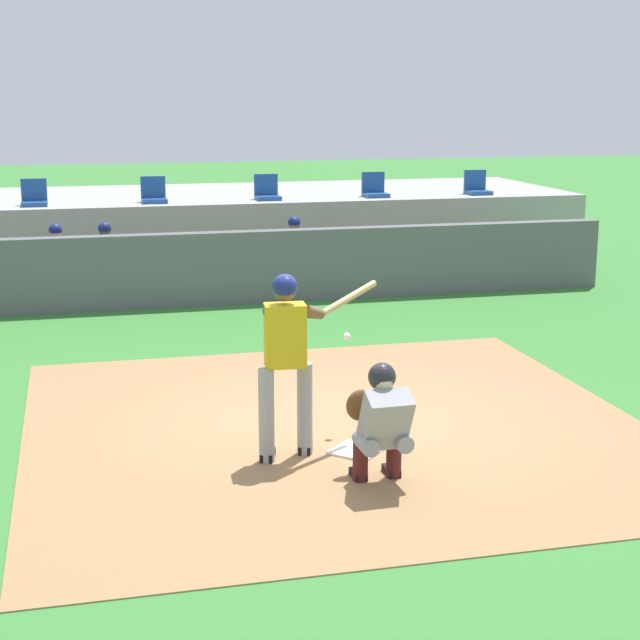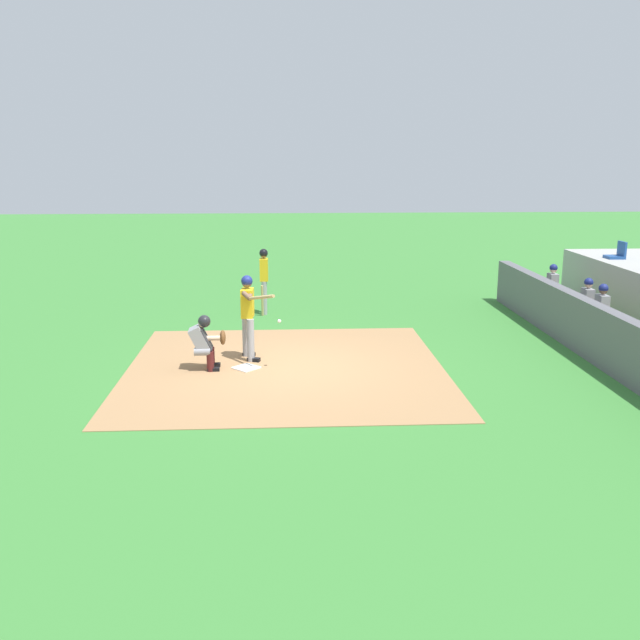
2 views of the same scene
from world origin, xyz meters
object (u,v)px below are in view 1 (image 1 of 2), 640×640
Objects in this scene: home_plate at (357,451)px; dugout_player_3 at (296,253)px; dugout_player_2 at (106,260)px; stadium_seat_3 at (267,192)px; batter_at_plate at (288,354)px; stadium_seat_4 at (375,190)px; catcher_crouched at (380,419)px; dugout_player_1 at (57,262)px; stadium_seat_5 at (477,187)px; stadium_seat_1 at (34,198)px; stadium_seat_2 at (154,195)px.

dugout_player_3 is at bearing 81.65° from home_plate.
stadium_seat_3 is (3.16, 2.03, 0.86)m from dugout_player_2.
home_plate is at bearing -2.79° from batter_at_plate.
catcher_crouched is at bearing -106.55° from stadium_seat_4.
dugout_player_1 is at bearing -152.80° from stadium_seat_3.
stadium_seat_5 reaches higher than catcher_crouched.
stadium_seat_4 is at bearing 73.45° from catcher_crouched.
home_plate is 0.92× the size of stadium_seat_1.
dugout_player_3 is at bearing -86.83° from stadium_seat_3.
stadium_seat_1 is at bearing 106.42° from catcher_crouched.
dugout_player_1 is 2.71× the size of stadium_seat_5.
stadium_seat_5 is at bearing 0.00° from stadium_seat_1.
batter_at_plate is at bearing -111.13° from stadium_seat_4.
batter_at_plate is 3.76× the size of stadium_seat_2.
stadium_seat_1 is (-2.58, 10.15, 0.50)m from batter_at_plate.
dugout_player_2 is at bearing 102.97° from catcher_crouched.
stadium_seat_3 is 4.33m from stadium_seat_5.
home_plate is 10.35m from stadium_seat_3.
stadium_seat_1 reaches higher than batter_at_plate.
dugout_player_2 is at bearing -147.19° from stadium_seat_3.
stadium_seat_2 and stadium_seat_4 have the same top height.
stadium_seat_3 reaches higher than home_plate.
dugout_player_3 is 4.76m from stadium_seat_5.
stadium_seat_2 reaches higher than home_plate.
home_plate is at bearing -83.92° from stadium_seat_2.
stadium_seat_4 is at bearing 0.00° from stadium_seat_1.
stadium_seat_1 reaches higher than home_plate.
stadium_seat_3 is (-0.11, 2.03, 0.86)m from dugout_player_3.
home_plate is 0.24× the size of catcher_crouched.
stadium_seat_2 is (-1.07, 10.98, 0.93)m from catcher_crouched.
home_plate is 0.34× the size of dugout_player_1.
dugout_player_3 is (4.07, 0.00, 0.00)m from dugout_player_1.
dugout_player_3 is (1.21, 8.94, 0.06)m from catcher_crouched.
stadium_seat_3 is at bearing 0.00° from stadium_seat_1.
batter_at_plate is at bearing -87.68° from stadium_seat_2.
dugout_player_2 is at bearing 99.80° from batter_at_plate.
dugout_player_2 is (-1.40, 8.11, -0.36)m from batter_at_plate.
stadium_seat_4 is 1.00× the size of stadium_seat_5.
stadium_seat_1 reaches higher than dugout_player_2.
dugout_player_3 is 2.71× the size of stadium_seat_4.
stadium_seat_2 is (-1.08, 10.18, 1.51)m from home_plate.
home_plate is 0.34× the size of dugout_player_2.
dugout_player_2 is 2.71× the size of stadium_seat_3.
stadium_seat_3 reaches higher than catcher_crouched.
stadium_seat_5 is at bearing 59.03° from batter_at_plate.
catcher_crouched is 3.87× the size of stadium_seat_4.
stadium_seat_1 is (-1.18, 2.03, 0.86)m from dugout_player_2.
stadium_seat_2 is (-0.41, 10.15, 0.50)m from batter_at_plate.
batter_at_plate is 1.14m from catcher_crouched.
dugout_player_3 is at bearing 0.00° from dugout_player_2.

